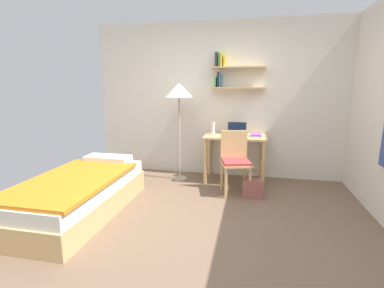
{
  "coord_description": "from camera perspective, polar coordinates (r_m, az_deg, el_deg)",
  "views": [
    {
      "loc": [
        0.5,
        -2.81,
        1.57
      ],
      "look_at": [
        -0.21,
        0.51,
        0.85
      ],
      "focal_mm": 26.28,
      "sensor_mm": 36.0,
      "label": 1
    }
  ],
  "objects": [
    {
      "name": "ground_plane",
      "position": [
        3.26,
        1.75,
        -16.84
      ],
      "size": [
        5.28,
        5.28,
        0.0
      ],
      "primitive_type": "plane",
      "color": "brown"
    },
    {
      "name": "wall_back",
      "position": [
        4.86,
        6.18,
        8.86
      ],
      "size": [
        4.4,
        0.27,
        2.6
      ],
      "color": "silver",
      "rests_on": "ground_plane"
    },
    {
      "name": "bed",
      "position": [
        3.8,
        -21.87,
        -9.4
      ],
      "size": [
        0.95,
        1.95,
        0.54
      ],
      "color": "tan",
      "rests_on": "ground_plane"
    },
    {
      "name": "desk",
      "position": [
        4.62,
        8.76,
        -0.08
      ],
      "size": [
        0.99,
        0.58,
        0.76
      ],
      "color": "tan",
      "rests_on": "ground_plane"
    },
    {
      "name": "desk_chair",
      "position": [
        4.14,
        8.76,
        -3.04
      ],
      "size": [
        0.51,
        0.5,
        0.91
      ],
      "color": "tan",
      "rests_on": "ground_plane"
    },
    {
      "name": "standing_lamp",
      "position": [
        4.55,
        -2.65,
        10.03
      ],
      "size": [
        0.44,
        0.44,
        1.6
      ],
      "color": "#B2A893",
      "rests_on": "ground_plane"
    },
    {
      "name": "laptop",
      "position": [
        4.6,
        9.06,
        2.42
      ],
      "size": [
        0.3,
        0.22,
        0.21
      ],
      "color": "black",
      "rests_on": "desk"
    },
    {
      "name": "water_bottle",
      "position": [
        4.61,
        4.27,
        3.19
      ],
      "size": [
        0.06,
        0.06,
        0.21
      ],
      "primitive_type": "cylinder",
      "color": "silver",
      "rests_on": "desk"
    },
    {
      "name": "book_stack",
      "position": [
        4.54,
        12.84,
        1.76
      ],
      "size": [
        0.17,
        0.25,
        0.05
      ],
      "color": "silver",
      "rests_on": "desk"
    },
    {
      "name": "handbag",
      "position": [
        4.11,
        12.28,
        -8.63
      ],
      "size": [
        0.28,
        0.12,
        0.41
      ],
      "color": "#99564C",
      "rests_on": "ground_plane"
    }
  ]
}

